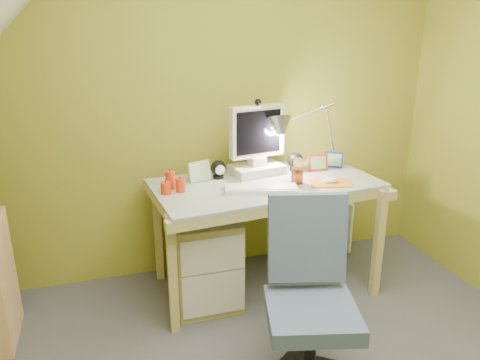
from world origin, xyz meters
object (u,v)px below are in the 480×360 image
object	(u,v)px
desk	(265,236)
monitor	(257,134)
desk_lamp	(320,121)
radiator	(323,228)
task_chair	(312,313)

from	to	relation	value
desk	monitor	world-z (taller)	monitor
desk	desk_lamp	size ratio (longest dim) A/B	2.15
monitor	radiator	distance (m)	1.02
desk_lamp	radiator	xyz separation A→B (m)	(0.15, 0.14, -0.87)
desk_lamp	radiator	bearing A→B (deg)	45.78
desk	task_chair	bearing A→B (deg)	-102.42
desk	task_chair	size ratio (longest dim) A/B	1.63
desk	monitor	size ratio (longest dim) A/B	2.59
desk	task_chair	xyz separation A→B (m)	(-0.11, -0.95, 0.05)
desk_lamp	task_chair	world-z (taller)	desk_lamp
desk	radiator	bearing A→B (deg)	22.36
desk	task_chair	distance (m)	0.96
monitor	desk_lamp	distance (m)	0.45
radiator	monitor	bearing A→B (deg)	-176.48
monitor	desk	bearing A→B (deg)	-99.92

